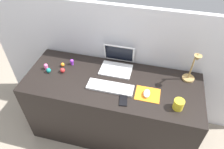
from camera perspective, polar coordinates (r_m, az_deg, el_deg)
name	(u,v)px	position (r m, az deg, el deg)	size (l,w,h in m)	color
ground_plane	(112,127)	(2.47, -0.04, -14.32)	(6.00, 6.00, 0.00)	gray
back_wall	(120,64)	(2.20, 2.23, 2.83)	(2.83, 0.05, 1.32)	silver
desk	(112,107)	(2.16, -0.04, -8.98)	(1.63, 0.64, 0.74)	black
laptop	(118,62)	(2.01, 1.59, 3.34)	(0.30, 0.26, 0.21)	white
keyboard	(110,87)	(1.83, -0.51, -3.52)	(0.41, 0.13, 0.02)	white
mousepad	(148,94)	(1.81, 9.77, -5.36)	(0.21, 0.17, 0.00)	orange
mouse	(147,93)	(1.79, 9.53, -5.13)	(0.06, 0.10, 0.03)	white
cell_phone	(123,100)	(1.74, 3.15, -6.99)	(0.06, 0.13, 0.01)	black
desk_lamp	(192,68)	(1.92, 21.26, 1.57)	(0.11, 0.17, 0.34)	#A5844C
coffee_mug	(179,104)	(1.74, 17.85, -7.85)	(0.08, 0.08, 0.09)	yellow
toy_figurine_pink	(46,66)	(2.10, -17.72, 2.12)	(0.04, 0.04, 0.06)	pink
toy_figurine_orange	(63,65)	(2.09, -13.45, 2.66)	(0.04, 0.04, 0.04)	orange
toy_figurine_teal	(49,70)	(2.06, -17.07, 1.09)	(0.04, 0.04, 0.05)	teal
toy_figurine_purple	(72,62)	(2.09, -11.00, 3.47)	(0.04, 0.04, 0.06)	purple
toy_figurine_red	(62,70)	(2.02, -13.48, 1.14)	(0.04, 0.04, 0.05)	red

